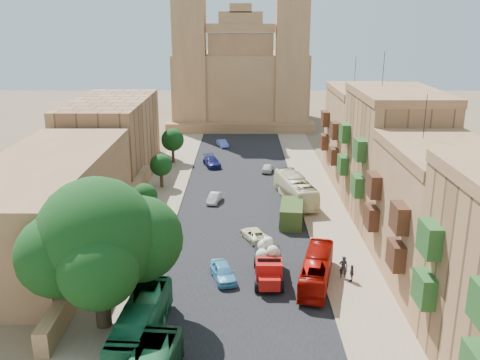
{
  "coord_description": "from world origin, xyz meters",
  "views": [
    {
      "loc": [
        0.13,
        -28.99,
        20.77
      ],
      "look_at": [
        0.0,
        26.0,
        4.0
      ],
      "focal_mm": 40.0,
      "sensor_mm": 36.0,
      "label": 1
    }
  ],
  "objects_px": {
    "car_dkblue": "(212,162)",
    "pedestrian_c": "(352,273)",
    "bus_cream_east": "(295,189)",
    "car_white_a": "(214,198)",
    "ficus_tree": "(99,242)",
    "car_white_b": "(267,168)",
    "bus_green_north": "(141,324)",
    "street_tree_d": "(173,140)",
    "red_truck": "(268,262)",
    "church": "(241,76)",
    "pedestrian_a": "(343,267)",
    "street_tree_c": "(161,165)",
    "bus_red_east": "(317,270)",
    "car_cream": "(254,234)",
    "car_blue_a": "(223,272)",
    "street_tree_a": "(119,238)",
    "olive_pickup": "(292,214)",
    "street_tree_b": "(145,196)",
    "car_blue_b": "(223,143)"
  },
  "relations": [
    {
      "from": "ficus_tree",
      "to": "car_dkblue",
      "type": "relative_size",
      "value": 2.26
    },
    {
      "from": "church",
      "to": "car_white_a",
      "type": "relative_size",
      "value": 10.9
    },
    {
      "from": "car_dkblue",
      "to": "pedestrian_c",
      "type": "height_order",
      "value": "pedestrian_c"
    },
    {
      "from": "street_tree_d",
      "to": "red_truck",
      "type": "height_order",
      "value": "street_tree_d"
    },
    {
      "from": "red_truck",
      "to": "bus_cream_east",
      "type": "relative_size",
      "value": 0.55
    },
    {
      "from": "car_dkblue",
      "to": "street_tree_a",
      "type": "bearing_deg",
      "value": -115.56
    },
    {
      "from": "red_truck",
      "to": "pedestrian_c",
      "type": "bearing_deg",
      "value": -3.57
    },
    {
      "from": "street_tree_d",
      "to": "bus_green_north",
      "type": "distance_m",
      "value": 46.27
    },
    {
      "from": "street_tree_b",
      "to": "bus_cream_east",
      "type": "relative_size",
      "value": 0.4
    },
    {
      "from": "church",
      "to": "pedestrian_a",
      "type": "bearing_deg",
      "value": -82.73
    },
    {
      "from": "car_white_b",
      "to": "pedestrian_c",
      "type": "distance_m",
      "value": 33.05
    },
    {
      "from": "olive_pickup",
      "to": "pedestrian_c",
      "type": "xyz_separation_m",
      "value": [
        3.77,
        -12.94,
        -0.32
      ]
    },
    {
      "from": "car_cream",
      "to": "pedestrian_c",
      "type": "relative_size",
      "value": 2.63
    },
    {
      "from": "car_cream",
      "to": "bus_cream_east",
      "type": "bearing_deg",
      "value": -136.31
    },
    {
      "from": "ficus_tree",
      "to": "car_white_b",
      "type": "xyz_separation_m",
      "value": [
        13.21,
        39.16,
        -5.8
      ]
    },
    {
      "from": "pedestrian_a",
      "to": "pedestrian_c",
      "type": "relative_size",
      "value": 1.33
    },
    {
      "from": "bus_cream_east",
      "to": "pedestrian_c",
      "type": "height_order",
      "value": "bus_cream_east"
    },
    {
      "from": "street_tree_a",
      "to": "bus_cream_east",
      "type": "relative_size",
      "value": 0.46
    },
    {
      "from": "car_cream",
      "to": "car_white_b",
      "type": "xyz_separation_m",
      "value": [
        2.4,
        23.94,
        0.04
      ]
    },
    {
      "from": "street_tree_d",
      "to": "car_white_b",
      "type": "distance_m",
      "value": 14.91
    },
    {
      "from": "car_white_b",
      "to": "car_blue_b",
      "type": "height_order",
      "value": "car_white_b"
    },
    {
      "from": "bus_green_north",
      "to": "car_dkblue",
      "type": "height_order",
      "value": "bus_green_north"
    },
    {
      "from": "red_truck",
      "to": "street_tree_c",
      "type": "bearing_deg",
      "value": 116.3
    },
    {
      "from": "olive_pickup",
      "to": "car_white_a",
      "type": "bearing_deg",
      "value": 141.85
    },
    {
      "from": "street_tree_c",
      "to": "bus_green_north",
      "type": "distance_m",
      "value": 34.3
    },
    {
      "from": "car_blue_b",
      "to": "pedestrian_a",
      "type": "relative_size",
      "value": 1.8
    },
    {
      "from": "car_white_a",
      "to": "car_cream",
      "type": "height_order",
      "value": "car_white_a"
    },
    {
      "from": "street_tree_c",
      "to": "car_blue_b",
      "type": "bearing_deg",
      "value": 72.44
    },
    {
      "from": "street_tree_c",
      "to": "bus_red_east",
      "type": "xyz_separation_m",
      "value": [
        16.24,
        -25.73,
        -1.7
      ]
    },
    {
      "from": "street_tree_d",
      "to": "car_white_b",
      "type": "relative_size",
      "value": 1.51
    },
    {
      "from": "street_tree_b",
      "to": "red_truck",
      "type": "distance_m",
      "value": 18.0
    },
    {
      "from": "bus_red_east",
      "to": "car_blue_b",
      "type": "relative_size",
      "value": 2.44
    },
    {
      "from": "car_white_a",
      "to": "car_dkblue",
      "type": "relative_size",
      "value": 0.7
    },
    {
      "from": "bus_cream_east",
      "to": "car_white_a",
      "type": "relative_size",
      "value": 3.18
    },
    {
      "from": "ficus_tree",
      "to": "car_blue_a",
      "type": "xyz_separation_m",
      "value": [
        8.04,
        6.87,
        -5.69
      ]
    },
    {
      "from": "street_tree_b",
      "to": "bus_green_north",
      "type": "height_order",
      "value": "street_tree_b"
    },
    {
      "from": "bus_green_north",
      "to": "ficus_tree",
      "type": "bearing_deg",
      "value": 148.1
    },
    {
      "from": "bus_green_north",
      "to": "bus_red_east",
      "type": "xyz_separation_m",
      "value": [
        12.74,
        8.36,
        -0.19
      ]
    },
    {
      "from": "church",
      "to": "car_white_b",
      "type": "relative_size",
      "value": 10.58
    },
    {
      "from": "car_cream",
      "to": "car_blue_a",
      "type": "bearing_deg",
      "value": 49.52
    },
    {
      "from": "red_truck",
      "to": "bus_green_north",
      "type": "bearing_deg",
      "value": -134.32
    },
    {
      "from": "car_white_b",
      "to": "car_blue_b",
      "type": "relative_size",
      "value": 0.97
    },
    {
      "from": "street_tree_a",
      "to": "olive_pickup",
      "type": "xyz_separation_m",
      "value": [
        15.42,
        11.5,
        -2.2
      ]
    },
    {
      "from": "car_white_b",
      "to": "pedestrian_c",
      "type": "relative_size",
      "value": 2.31
    },
    {
      "from": "pedestrian_c",
      "to": "street_tree_d",
      "type": "bearing_deg",
      "value": -139.67
    },
    {
      "from": "street_tree_a",
      "to": "pedestrian_c",
      "type": "height_order",
      "value": "street_tree_a"
    },
    {
      "from": "street_tree_a",
      "to": "car_blue_a",
      "type": "distance_m",
      "value": 9.08
    },
    {
      "from": "red_truck",
      "to": "street_tree_d",
      "type": "bearing_deg",
      "value": 108.47
    },
    {
      "from": "street_tree_a",
      "to": "street_tree_d",
      "type": "distance_m",
      "value": 36.0
    },
    {
      "from": "street_tree_d",
      "to": "bus_red_east",
      "type": "xyz_separation_m",
      "value": [
        16.24,
        -37.73,
        -2.26
      ]
    }
  ]
}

